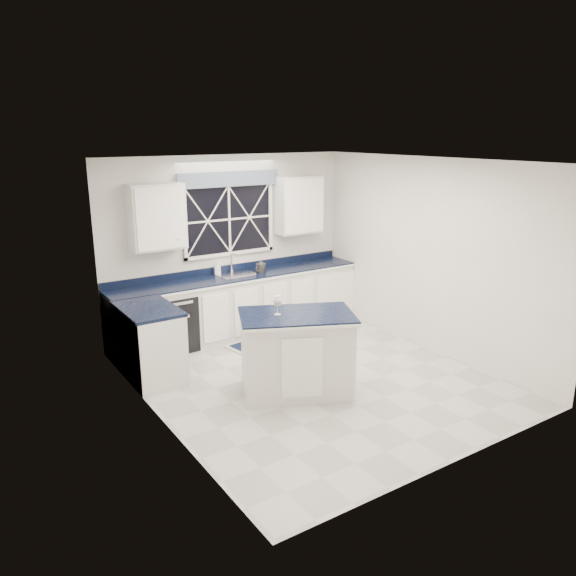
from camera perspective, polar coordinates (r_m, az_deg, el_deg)
ground at (r=7.22m, az=2.60°, el=-9.16°), size 4.50×4.50×0.00m
back_wall at (r=8.64m, az=-6.06°, el=4.37°), size 4.00×0.10×2.70m
base_cabinets at (r=8.33m, az=-6.43°, el=-2.49°), size 3.99×1.60×0.90m
countertop at (r=8.48m, az=-5.05°, el=1.20°), size 3.98×0.64×0.04m
dishwasher at (r=8.19m, az=-11.76°, el=-3.34°), size 0.60×0.58×0.82m
window at (r=8.52m, az=-6.01°, el=7.49°), size 1.65×0.09×1.26m
upper_cabinets at (r=8.40m, az=-5.63°, el=7.86°), size 3.10×0.34×0.90m
faucet at (r=8.61m, az=-5.69°, el=2.62°), size 0.05×0.20×0.30m
island at (r=6.69m, az=0.87°, el=-6.63°), size 1.53×1.27×0.98m
rug at (r=8.33m, az=-2.08°, el=-5.61°), size 1.22×0.86×0.02m
kettle at (r=8.62m, az=-2.78°, el=2.19°), size 0.24×0.20×0.18m
wine_glass at (r=6.44m, az=-1.07°, el=-1.40°), size 0.10×0.10×0.23m
soap_bottle at (r=8.54m, az=-7.20°, el=2.05°), size 0.11×0.11×0.20m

